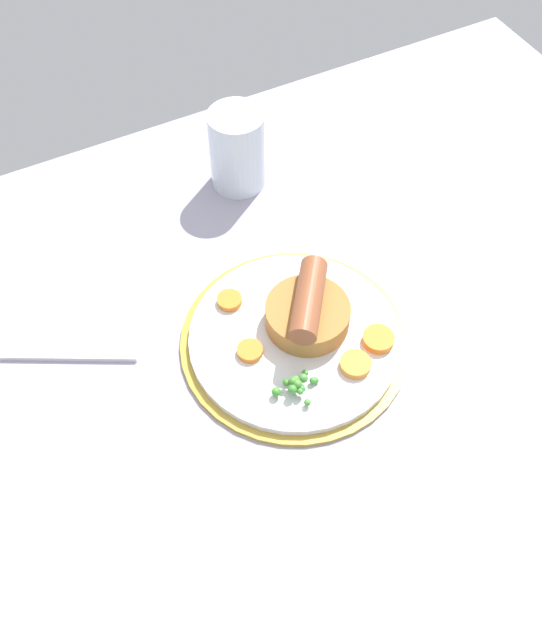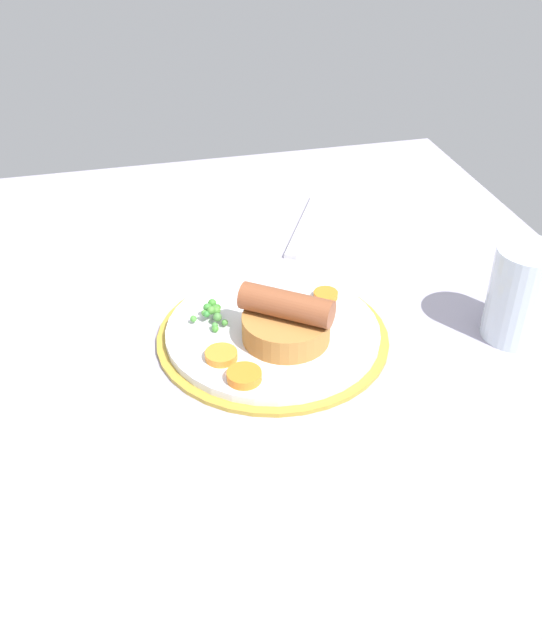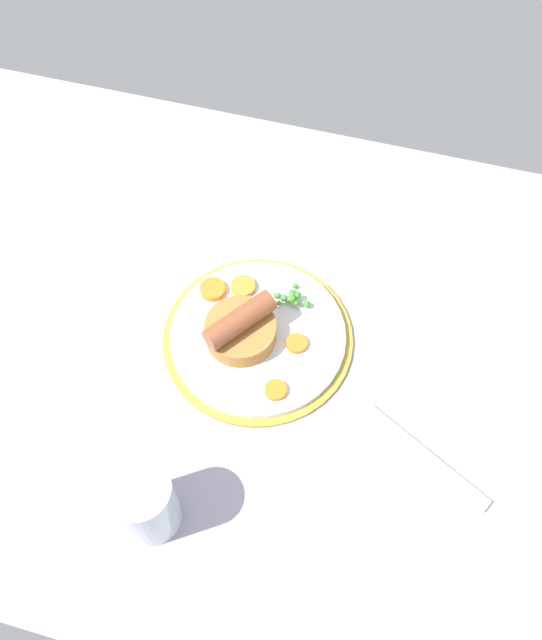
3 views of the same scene
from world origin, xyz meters
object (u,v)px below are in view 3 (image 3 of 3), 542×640
object	(u,v)px
drinking_glass	(145,503)
dinner_plate	(258,337)
carrot_slice_0	(297,343)
carrot_slice_5	(213,289)
sausage_pudding	(239,331)
pea_pile	(292,297)
fork	(426,457)
carrot_slice_1	(245,287)
carrot_slice_2	(276,390)

from	to	relation	value
drinking_glass	dinner_plate	bearing A→B (deg)	-102.07
carrot_slice_0	carrot_slice_5	distance (cm)	13.92
sausage_pudding	pea_pile	xyz separation A→B (cm)	(-5.08, -7.42, -1.13)
carrot_slice_5	fork	world-z (taller)	carrot_slice_5
carrot_slice_1	drinking_glass	size ratio (longest dim) A/B	0.31
pea_pile	fork	xyz separation A→B (cm)	(-20.98, 16.50, -2.13)
sausage_pudding	drinking_glass	size ratio (longest dim) A/B	0.91
carrot_slice_2	drinking_glass	distance (cm)	21.24
sausage_pudding	carrot_slice_2	world-z (taller)	sausage_pudding
carrot_slice_5	sausage_pudding	bearing A→B (deg)	132.55
carrot_slice_1	carrot_slice_5	distance (cm)	4.37
dinner_plate	pea_pile	distance (cm)	7.02
fork	carrot_slice_5	bearing A→B (deg)	2.14
sausage_pudding	carrot_slice_2	size ratio (longest dim) A/B	3.45
pea_pile	fork	bearing A→B (deg)	141.81
carrot_slice_2	fork	bearing A→B (deg)	170.98
carrot_slice_0	drinking_glass	size ratio (longest dim) A/B	0.26
dinner_plate	sausage_pudding	size ratio (longest dim) A/B	2.60
carrot_slice_1	fork	distance (cm)	32.37
carrot_slice_0	fork	world-z (taller)	carrot_slice_0
carrot_slice_0	carrot_slice_1	xyz separation A→B (cm)	(8.91, -6.59, 0.05)
carrot_slice_2	carrot_slice_0	bearing A→B (deg)	-97.29
carrot_slice_0	carrot_slice_1	bearing A→B (deg)	-36.49
carrot_slice_1	carrot_slice_5	xyz separation A→B (cm)	(4.08, 1.58, 0.05)
sausage_pudding	fork	world-z (taller)	sausage_pudding
dinner_plate	pea_pile	size ratio (longest dim) A/B	4.81
carrot_slice_1	carrot_slice_2	world-z (taller)	same
pea_pile	carrot_slice_2	size ratio (longest dim) A/B	1.87
pea_pile	carrot_slice_1	world-z (taller)	pea_pile
carrot_slice_1	carrot_slice_0	bearing A→B (deg)	143.51
dinner_plate	carrot_slice_0	distance (cm)	5.43
fork	dinner_plate	bearing A→B (deg)	4.28
carrot_slice_2	drinking_glass	world-z (taller)	drinking_glass
carrot_slice_2	dinner_plate	bearing A→B (deg)	-59.12
drinking_glass	carrot_slice_5	bearing A→B (deg)	-85.92
dinner_plate	drinking_glass	xyz separation A→B (cm)	(5.51, 25.79, 4.75)
carrot_slice_1	carrot_slice_5	size ratio (longest dim) A/B	0.96
sausage_pudding	carrot_slice_5	bearing A→B (deg)	78.79
pea_pile	carrot_slice_5	xyz separation A→B (cm)	(10.72, 1.27, -0.56)
carrot_slice_2	carrot_slice_1	bearing A→B (deg)	-59.69
carrot_slice_2	carrot_slice_5	bearing A→B (deg)	-45.08
carrot_slice_5	carrot_slice_0	bearing A→B (deg)	158.89
dinner_plate	carrot_slice_1	world-z (taller)	carrot_slice_1
carrot_slice_0	fork	distance (cm)	21.37
pea_pile	carrot_slice_0	bearing A→B (deg)	109.83
fork	carrot_slice_0	bearing A→B (deg)	-0.84
carrot_slice_1	carrot_slice_2	xyz separation A→B (cm)	(-8.00, 13.69, -0.04)
pea_pile	dinner_plate	bearing A→B (deg)	63.42
carrot_slice_1	carrot_slice_5	world-z (taller)	carrot_slice_5
pea_pile	carrot_slice_2	world-z (taller)	pea_pile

